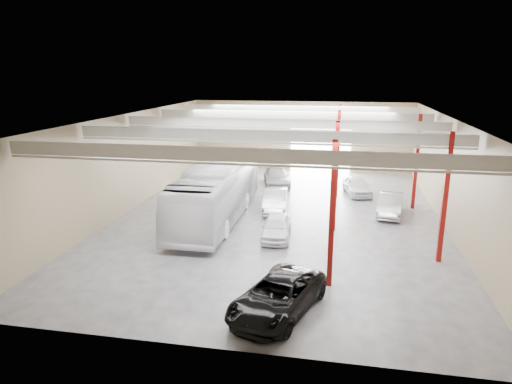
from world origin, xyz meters
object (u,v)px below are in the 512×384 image
(black_sedan, at_px, (278,296))
(car_row_c, at_px, (277,177))
(car_right_near, at_px, (390,205))
(car_row_b, at_px, (275,200))
(car_right_far, at_px, (357,186))
(car_row_a, at_px, (277,227))
(coach_bus, at_px, (217,192))

(black_sedan, relative_size, car_row_c, 1.07)
(car_row_c, xyz_separation_m, car_right_near, (9.15, -7.00, -0.00))
(car_row_b, xyz_separation_m, car_right_near, (8.19, 0.50, -0.02))
(car_row_b, distance_m, car_row_c, 7.56)
(black_sedan, distance_m, car_right_near, 16.13)
(car_right_near, distance_m, car_right_far, 5.64)
(black_sedan, height_order, car_right_near, black_sedan)
(car_right_near, bearing_deg, car_row_b, -167.78)
(car_row_c, relative_size, car_right_near, 1.14)
(car_row_a, bearing_deg, car_right_far, 62.25)
(car_row_b, height_order, car_row_c, car_row_b)
(car_row_c, bearing_deg, black_sedan, -94.75)
(car_row_a, relative_size, car_row_b, 0.88)
(car_right_far, bearing_deg, car_row_a, -128.37)
(coach_bus, height_order, car_right_near, coach_bus)
(car_row_a, relative_size, car_row_c, 0.79)
(car_row_a, bearing_deg, car_right_near, 36.46)
(car_row_a, height_order, car_right_near, car_right_near)
(coach_bus, bearing_deg, car_right_near, 14.74)
(black_sedan, bearing_deg, car_right_far, 97.63)
(car_row_b, distance_m, car_right_near, 8.20)
(car_row_a, distance_m, car_right_near, 9.49)
(car_row_c, xyz_separation_m, car_right_far, (6.97, -1.80, -0.03))
(black_sedan, distance_m, car_right_far, 20.55)
(car_row_a, xyz_separation_m, car_row_b, (-0.91, 5.59, 0.07))
(car_right_near, bearing_deg, car_right_far, 121.51)
(car_row_a, xyz_separation_m, car_right_near, (7.28, 6.09, 0.05))
(car_right_far, bearing_deg, black_sedan, -114.64)
(coach_bus, distance_m, car_right_far, 12.85)
(car_row_b, relative_size, car_row_c, 0.90)
(black_sedan, relative_size, car_right_far, 1.30)
(car_row_a, relative_size, car_right_far, 0.97)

